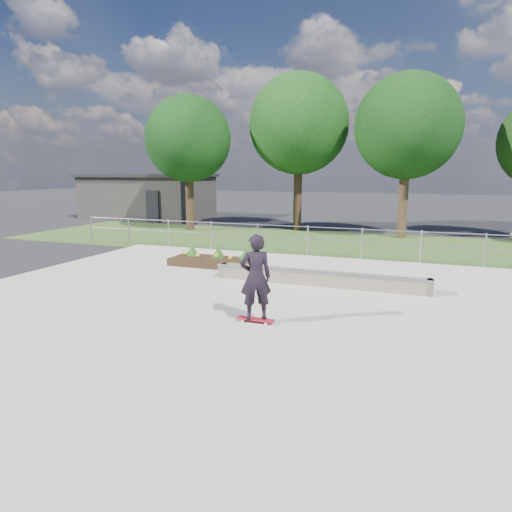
{
  "coord_description": "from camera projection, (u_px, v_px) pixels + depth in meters",
  "views": [
    {
      "loc": [
        4.16,
        -8.98,
        3.19
      ],
      "look_at": [
        0.2,
        1.5,
        1.1
      ],
      "focal_mm": 32.0,
      "sensor_mm": 36.0,
      "label": 1
    }
  ],
  "objects": [
    {
      "name": "tree_mid_left",
      "position": [
        299.0,
        124.0,
        23.93
      ],
      "size": [
        5.25,
        5.25,
        8.25
      ],
      "color": "black",
      "rests_on": "ground"
    },
    {
      "name": "building",
      "position": [
        148.0,
        196.0,
        31.43
      ],
      "size": [
        8.4,
        5.4,
        3.0
      ],
      "color": "#2A2725",
      "rests_on": "ground"
    },
    {
      "name": "grass_verge",
      "position": [
        327.0,
        243.0,
        20.41
      ],
      "size": [
        30.0,
        8.0,
        0.02
      ],
      "primitive_type": "cube",
      "color": "#324E1F",
      "rests_on": "ground"
    },
    {
      "name": "ground",
      "position": [
        224.0,
        315.0,
        10.29
      ],
      "size": [
        120.0,
        120.0,
        0.0
      ],
      "primitive_type": "plane",
      "color": "black",
      "rests_on": "ground"
    },
    {
      "name": "grind_ledge",
      "position": [
        319.0,
        278.0,
        12.67
      ],
      "size": [
        6.0,
        0.44,
        0.43
      ],
      "color": "#6A5E4E",
      "rests_on": "concrete_slab"
    },
    {
      "name": "fence",
      "position": [
        308.0,
        237.0,
        17.05
      ],
      "size": [
        20.06,
        0.06,
        1.2
      ],
      "color": "#989BA0",
      "rests_on": "ground"
    },
    {
      "name": "concrete_slab",
      "position": [
        224.0,
        313.0,
        10.29
      ],
      "size": [
        15.0,
        15.0,
        0.06
      ],
      "primitive_type": "cube",
      "color": "#ADA999",
      "rests_on": "ground"
    },
    {
      "name": "tree_far_left",
      "position": [
        188.0,
        139.0,
        24.14
      ],
      "size": [
        4.55,
        4.55,
        7.15
      ],
      "color": "black",
      "rests_on": "ground"
    },
    {
      "name": "planter_bed",
      "position": [
        216.0,
        260.0,
        15.33
      ],
      "size": [
        3.0,
        1.2,
        0.61
      ],
      "color": "black",
      "rests_on": "concrete_slab"
    },
    {
      "name": "skateboarder",
      "position": [
        256.0,
        277.0,
        9.4
      ],
      "size": [
        0.8,
        0.69,
        1.88
      ],
      "color": "silver",
      "rests_on": "concrete_slab"
    },
    {
      "name": "tree_mid_right",
      "position": [
        407.0,
        126.0,
        21.16
      ],
      "size": [
        4.9,
        4.9,
        7.7
      ],
      "color": "#342314",
      "rests_on": "ground"
    }
  ]
}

